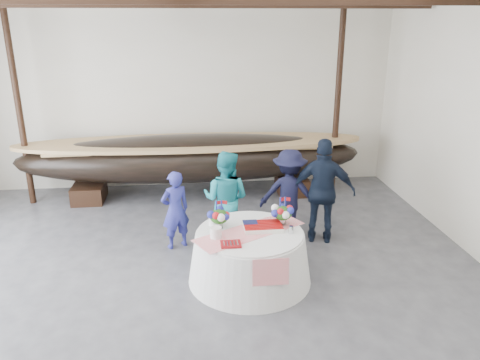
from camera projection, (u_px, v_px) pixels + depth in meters
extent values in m
cube|color=#3D3D42|center=(189.00, 332.00, 6.29)|extent=(10.00, 12.00, 0.01)
cube|color=silver|center=(184.00, 95.00, 11.18)|extent=(10.00, 0.02, 4.50)
cube|color=black|center=(179.00, 3.00, 8.64)|extent=(9.80, 0.12, 0.18)
cylinder|color=black|center=(18.00, 104.00, 9.94)|extent=(0.14, 0.14, 4.50)
cylinder|color=black|center=(338.00, 98.00, 10.67)|extent=(0.14, 0.14, 4.50)
cube|color=black|center=(89.00, 192.00, 10.75)|extent=(0.69, 0.89, 0.40)
cube|color=black|center=(292.00, 185.00, 11.24)|extent=(0.69, 0.89, 0.40)
ellipsoid|color=black|center=(192.00, 158.00, 10.75)|extent=(7.91, 1.58, 1.09)
cube|color=#9E7A4C|center=(191.00, 146.00, 10.65)|extent=(6.32, 1.04, 0.06)
cone|color=silver|center=(250.00, 257.00, 7.43)|extent=(1.96, 1.96, 0.81)
cylinder|color=silver|center=(250.00, 233.00, 7.29)|extent=(1.66, 1.66, 0.04)
cube|color=red|center=(250.00, 232.00, 7.28)|extent=(1.85, 1.37, 0.01)
cube|color=white|center=(263.00, 227.00, 7.36)|extent=(0.60, 0.40, 0.07)
cylinder|color=white|center=(216.00, 233.00, 7.06)|extent=(0.18, 0.18, 0.17)
cylinder|color=white|center=(214.00, 220.00, 7.50)|extent=(0.18, 0.18, 0.17)
cube|color=maroon|center=(231.00, 244.00, 6.85)|extent=(0.30, 0.24, 0.03)
cone|color=silver|center=(291.00, 230.00, 7.21)|extent=(0.09, 0.09, 0.12)
imported|color=navy|center=(175.00, 210.00, 8.39)|extent=(0.63, 0.54, 1.46)
imported|color=teal|center=(226.00, 199.00, 8.43)|extent=(1.08, 0.98, 1.80)
imported|color=black|center=(289.00, 194.00, 8.80)|extent=(1.23, 0.89, 1.72)
imported|color=black|center=(323.00, 191.00, 8.55)|extent=(1.25, 0.78, 1.98)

